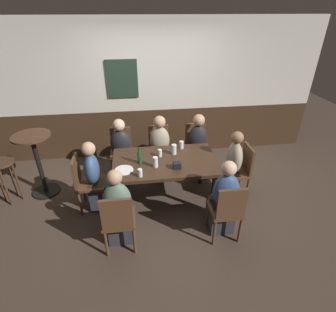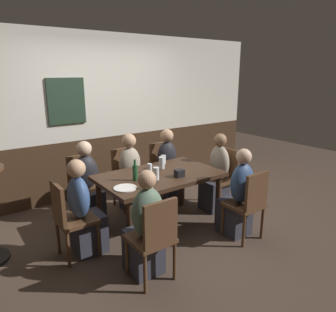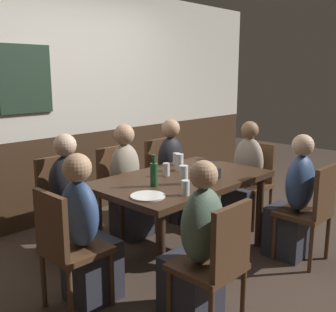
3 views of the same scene
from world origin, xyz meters
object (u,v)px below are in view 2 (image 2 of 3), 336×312
(chair_left_far, at_px, (83,183))
(person_left_near, at_px, (145,232))
(dining_table, at_px, (160,180))
(chair_mid_far, at_px, (126,174))
(person_left_far, at_px, (88,188))
(chair_head_west, at_px, (69,216))
(pint_glass_amber, at_px, (150,184))
(chair_right_near, at_px, (249,202))
(chair_right_far, at_px, (163,167))
(tumbler_short, at_px, (150,168))
(person_mid_far, at_px, (132,178))
(pint_glass_pale, at_px, (162,164))
(beer_glass_half, at_px, (156,174))
(plate_white_large, at_px, (125,188))
(beer_bottle_green, at_px, (135,172))
(person_head_west, at_px, (84,214))
(tumbler_water, at_px, (163,160))
(chair_left_near, at_px, (154,236))
(chair_head_east, at_px, (224,175))
(condiment_caddy, at_px, (179,173))
(person_head_east, at_px, (216,178))
(person_right_far, at_px, (169,170))
(person_right_near, at_px, (238,199))

(chair_left_far, xyz_separation_m, person_left_near, (-0.00, -1.61, -0.03))
(dining_table, bearing_deg, chair_mid_far, 90.00)
(person_left_far, bearing_deg, chair_head_west, -125.00)
(dining_table, bearing_deg, pint_glass_amber, -135.81)
(chair_head_west, bearing_deg, chair_right_near, -25.54)
(chair_right_far, height_order, person_left_near, person_left_near)
(chair_right_far, distance_m, tumbler_short, 1.10)
(chair_right_far, xyz_separation_m, person_mid_far, (-0.68, -0.16, -0.01))
(pint_glass_pale, bearing_deg, beer_glass_half, -133.47)
(chair_right_near, bearing_deg, person_left_near, 173.09)
(chair_left_far, distance_m, tumbler_short, 1.02)
(dining_table, height_order, plate_white_large, plate_white_large)
(dining_table, height_order, beer_bottle_green, beer_bottle_green)
(person_head_west, xyz_separation_m, plate_white_large, (0.42, -0.19, 0.28))
(dining_table, height_order, chair_right_near, chair_right_near)
(person_left_far, relative_size, tumbler_water, 9.06)
(chair_head_west, bearing_deg, person_head_west, 0.00)
(tumbler_water, bearing_deg, chair_right_near, -73.22)
(person_left_far, bearing_deg, person_head_west, -115.39)
(person_mid_far, xyz_separation_m, plate_white_large, (-0.60, -0.92, 0.26))
(tumbler_short, relative_size, pint_glass_amber, 1.01)
(beer_glass_half, bearing_deg, chair_head_west, 171.40)
(chair_left_near, xyz_separation_m, chair_head_west, (-0.51, 0.89, 0.00))
(chair_head_east, height_order, plate_white_large, chair_head_east)
(person_mid_far, xyz_separation_m, condiment_caddy, (0.14, -0.96, 0.30))
(tumbler_water, bearing_deg, condiment_caddy, -106.03)
(person_head_east, bearing_deg, pint_glass_pale, 168.46)
(chair_left_far, bearing_deg, chair_mid_far, 0.00)
(dining_table, height_order, chair_left_far, chair_left_far)
(plate_white_large, bearing_deg, person_right_far, 35.81)
(pint_glass_amber, distance_m, plate_white_large, 0.28)
(chair_right_far, relative_size, beer_bottle_green, 3.39)
(dining_table, relative_size, person_head_west, 1.39)
(person_right_far, xyz_separation_m, beer_bottle_green, (-1.05, -0.75, 0.36))
(chair_mid_far, distance_m, person_mid_far, 0.16)
(chair_mid_far, relative_size, tumbler_water, 7.13)
(dining_table, distance_m, tumbler_short, 0.20)
(chair_right_far, bearing_deg, chair_head_west, -154.46)
(person_right_near, height_order, beer_glass_half, person_right_near)
(person_right_near, bearing_deg, chair_head_east, 55.00)
(chair_left_near, distance_m, tumbler_water, 1.60)
(chair_right_far, distance_m, person_right_near, 1.61)
(condiment_caddy, bearing_deg, person_head_west, 168.72)
(chair_left_far, bearing_deg, tumbler_water, -29.02)
(chair_head_west, distance_m, person_right_near, 2.00)
(plate_white_large, bearing_deg, person_head_west, 155.19)
(condiment_caddy, bearing_deg, dining_table, 120.88)
(tumbler_water, bearing_deg, tumbler_short, -149.84)
(person_left_near, xyz_separation_m, beer_bottle_green, (0.30, 0.70, 0.38))
(dining_table, xyz_separation_m, chair_left_far, (-0.68, 0.89, -0.16))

